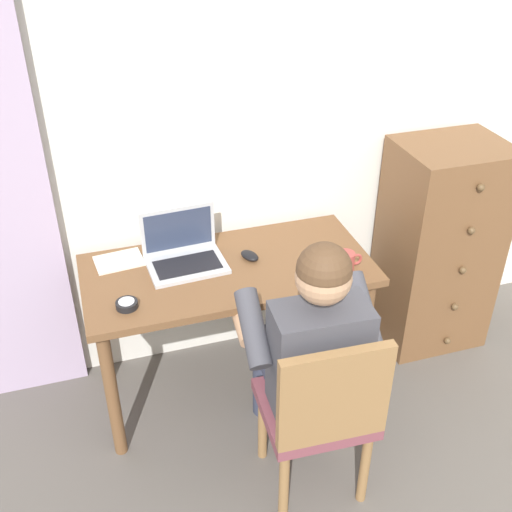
# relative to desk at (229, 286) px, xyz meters

# --- Properties ---
(wall_back) EXTENTS (4.80, 0.05, 2.50)m
(wall_back) POSITION_rel_desk_xyz_m (0.50, 0.37, 0.63)
(wall_back) COLOR silver
(wall_back) RESTS_ON ground_plane
(desk) EXTENTS (1.29, 0.61, 0.73)m
(desk) POSITION_rel_desk_xyz_m (0.00, 0.00, 0.00)
(desk) COLOR brown
(desk) RESTS_ON ground_plane
(dresser) EXTENTS (0.52, 0.46, 1.13)m
(dresser) POSITION_rel_desk_xyz_m (1.15, 0.10, -0.06)
(dresser) COLOR brown
(dresser) RESTS_ON ground_plane
(chair) EXTENTS (0.44, 0.42, 0.86)m
(chair) POSITION_rel_desk_xyz_m (0.18, -0.70, -0.14)
(chair) COLOR brown
(chair) RESTS_ON ground_plane
(person_seated) EXTENTS (0.54, 0.60, 1.18)m
(person_seated) POSITION_rel_desk_xyz_m (0.18, -0.52, 0.04)
(person_seated) COLOR #33384C
(person_seated) RESTS_ON ground_plane
(laptop) EXTENTS (0.35, 0.27, 0.24)m
(laptop) POSITION_rel_desk_xyz_m (-0.18, 0.10, 0.16)
(laptop) COLOR #B7BABF
(laptop) RESTS_ON desk
(computer_mouse) EXTENTS (0.09, 0.12, 0.03)m
(computer_mouse) POSITION_rel_desk_xyz_m (0.11, 0.04, 0.12)
(computer_mouse) COLOR black
(computer_mouse) RESTS_ON desk
(desk_clock) EXTENTS (0.09, 0.09, 0.03)m
(desk_clock) POSITION_rel_desk_xyz_m (-0.47, -0.16, 0.12)
(desk_clock) COLOR black
(desk_clock) RESTS_ON desk
(notebook_pad) EXTENTS (0.22, 0.17, 0.01)m
(notebook_pad) POSITION_rel_desk_xyz_m (-0.46, 0.18, 0.11)
(notebook_pad) COLOR silver
(notebook_pad) RESTS_ON desk
(coffee_mug) EXTENTS (0.12, 0.08, 0.09)m
(coffee_mug) POSITION_rel_desk_xyz_m (0.49, -0.19, 0.15)
(coffee_mug) COLOR #9E3D38
(coffee_mug) RESTS_ON desk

